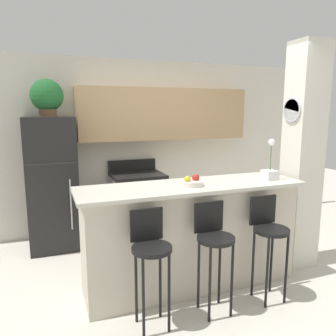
{
  "coord_description": "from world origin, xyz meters",
  "views": [
    {
      "loc": [
        -1.35,
        -2.89,
        1.8
      ],
      "look_at": [
        0.0,
        0.68,
        1.13
      ],
      "focal_mm": 35.0,
      "sensor_mm": 36.0,
      "label": 1
    }
  ],
  "objects_px": {
    "bar_stool_mid": "(214,241)",
    "potted_plant_on_fridge": "(47,97)",
    "refrigerator": "(52,183)",
    "bar_stool_right": "(269,232)",
    "stove_range": "(138,203)",
    "trash_bin": "(98,233)",
    "orchid_vase": "(270,170)",
    "bar_stool_left": "(151,251)",
    "fruit_bowl": "(192,182)"
  },
  "relations": [
    {
      "from": "stove_range",
      "to": "bar_stool_mid",
      "type": "distance_m",
      "value": 2.09
    },
    {
      "from": "bar_stool_right",
      "to": "fruit_bowl",
      "type": "distance_m",
      "value": 0.87
    },
    {
      "from": "bar_stool_right",
      "to": "bar_stool_left",
      "type": "bearing_deg",
      "value": 180.0
    },
    {
      "from": "stove_range",
      "to": "refrigerator",
      "type": "bearing_deg",
      "value": -178.49
    },
    {
      "from": "potted_plant_on_fridge",
      "to": "refrigerator",
      "type": "bearing_deg",
      "value": -64.77
    },
    {
      "from": "stove_range",
      "to": "bar_stool_left",
      "type": "height_order",
      "value": "stove_range"
    },
    {
      "from": "refrigerator",
      "to": "bar_stool_left",
      "type": "bearing_deg",
      "value": -71.13
    },
    {
      "from": "bar_stool_mid",
      "to": "potted_plant_on_fridge",
      "type": "relative_size",
      "value": 2.13
    },
    {
      "from": "stove_range",
      "to": "orchid_vase",
      "type": "bearing_deg",
      "value": -59.46
    },
    {
      "from": "bar_stool_left",
      "to": "potted_plant_on_fridge",
      "type": "distance_m",
      "value": 2.53
    },
    {
      "from": "bar_stool_right",
      "to": "trash_bin",
      "type": "relative_size",
      "value": 2.63
    },
    {
      "from": "bar_stool_mid",
      "to": "bar_stool_right",
      "type": "distance_m",
      "value": 0.59
    },
    {
      "from": "potted_plant_on_fridge",
      "to": "trash_bin",
      "type": "xyz_separation_m",
      "value": [
        0.53,
        -0.24,
        -1.79
      ]
    },
    {
      "from": "potted_plant_on_fridge",
      "to": "orchid_vase",
      "type": "distance_m",
      "value": 2.84
    },
    {
      "from": "refrigerator",
      "to": "potted_plant_on_fridge",
      "type": "distance_m",
      "value": 1.11
    },
    {
      "from": "bar_stool_right",
      "to": "orchid_vase",
      "type": "relative_size",
      "value": 2.3
    },
    {
      "from": "orchid_vase",
      "to": "trash_bin",
      "type": "xyz_separation_m",
      "value": [
        -1.63,
        1.42,
        -0.99
      ]
    },
    {
      "from": "bar_stool_mid",
      "to": "fruit_bowl",
      "type": "relative_size",
      "value": 4.42
    },
    {
      "from": "potted_plant_on_fridge",
      "to": "fruit_bowl",
      "type": "height_order",
      "value": "potted_plant_on_fridge"
    },
    {
      "from": "stove_range",
      "to": "potted_plant_on_fridge",
      "type": "height_order",
      "value": "potted_plant_on_fridge"
    },
    {
      "from": "orchid_vase",
      "to": "trash_bin",
      "type": "distance_m",
      "value": 2.38
    },
    {
      "from": "bar_stool_mid",
      "to": "potted_plant_on_fridge",
      "type": "xyz_separation_m",
      "value": [
        -1.29,
        2.05,
        1.31
      ]
    },
    {
      "from": "stove_range",
      "to": "potted_plant_on_fridge",
      "type": "relative_size",
      "value": 2.29
    },
    {
      "from": "stove_range",
      "to": "trash_bin",
      "type": "distance_m",
      "value": 0.74
    },
    {
      "from": "bar_stool_right",
      "to": "fruit_bowl",
      "type": "relative_size",
      "value": 4.42
    },
    {
      "from": "stove_range",
      "to": "bar_stool_mid",
      "type": "bearing_deg",
      "value": -86.61
    },
    {
      "from": "bar_stool_mid",
      "to": "bar_stool_right",
      "type": "bearing_deg",
      "value": 0.0
    },
    {
      "from": "orchid_vase",
      "to": "fruit_bowl",
      "type": "xyz_separation_m",
      "value": [
        -0.9,
        0.03,
        -0.07
      ]
    },
    {
      "from": "bar_stool_right",
      "to": "fruit_bowl",
      "type": "bearing_deg",
      "value": 146.08
    },
    {
      "from": "refrigerator",
      "to": "bar_stool_mid",
      "type": "height_order",
      "value": "refrigerator"
    },
    {
      "from": "refrigerator",
      "to": "bar_stool_right",
      "type": "bearing_deg",
      "value": -47.48
    },
    {
      "from": "stove_range",
      "to": "trash_bin",
      "type": "xyz_separation_m",
      "value": [
        -0.63,
        -0.27,
        -0.27
      ]
    },
    {
      "from": "bar_stool_left",
      "to": "bar_stool_mid",
      "type": "relative_size",
      "value": 1.0
    },
    {
      "from": "stove_range",
      "to": "bar_stool_right",
      "type": "distance_m",
      "value": 2.2
    },
    {
      "from": "bar_stool_left",
      "to": "bar_stool_right",
      "type": "xyz_separation_m",
      "value": [
        1.18,
        0.0,
        0.0
      ]
    },
    {
      "from": "bar_stool_mid",
      "to": "orchid_vase",
      "type": "relative_size",
      "value": 2.3
    },
    {
      "from": "bar_stool_left",
      "to": "fruit_bowl",
      "type": "relative_size",
      "value": 4.42
    },
    {
      "from": "bar_stool_right",
      "to": "orchid_vase",
      "type": "bearing_deg",
      "value": 53.83
    },
    {
      "from": "bar_stool_left",
      "to": "potted_plant_on_fridge",
      "type": "xyz_separation_m",
      "value": [
        -0.7,
        2.05,
        1.31
      ]
    },
    {
      "from": "bar_stool_right",
      "to": "potted_plant_on_fridge",
      "type": "xyz_separation_m",
      "value": [
        -1.88,
        2.05,
        1.31
      ]
    },
    {
      "from": "bar_stool_right",
      "to": "stove_range",
      "type": "bearing_deg",
      "value": 108.91
    },
    {
      "from": "orchid_vase",
      "to": "bar_stool_mid",
      "type": "bearing_deg",
      "value": -155.98
    },
    {
      "from": "refrigerator",
      "to": "trash_bin",
      "type": "relative_size",
      "value": 4.55
    },
    {
      "from": "refrigerator",
      "to": "bar_stool_right",
      "type": "relative_size",
      "value": 1.73
    },
    {
      "from": "orchid_vase",
      "to": "fruit_bowl",
      "type": "distance_m",
      "value": 0.9
    },
    {
      "from": "stove_range",
      "to": "bar_stool_right",
      "type": "height_order",
      "value": "stove_range"
    },
    {
      "from": "fruit_bowl",
      "to": "trash_bin",
      "type": "height_order",
      "value": "fruit_bowl"
    },
    {
      "from": "stove_range",
      "to": "trash_bin",
      "type": "bearing_deg",
      "value": -157.11
    },
    {
      "from": "bar_stool_mid",
      "to": "orchid_vase",
      "type": "xyz_separation_m",
      "value": [
        0.87,
        0.39,
        0.52
      ]
    },
    {
      "from": "bar_stool_left",
      "to": "fruit_bowl",
      "type": "bearing_deg",
      "value": 36.55
    }
  ]
}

